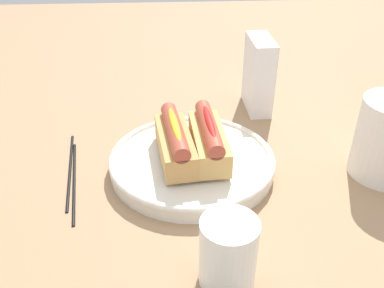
{
  "coord_description": "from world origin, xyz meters",
  "views": [
    {
      "loc": [
        0.55,
        -0.05,
        0.4
      ],
      "look_at": [
        -0.01,
        -0.01,
        0.05
      ],
      "focal_mm": 38.6,
      "sensor_mm": 36.0,
      "label": 1
    }
  ],
  "objects": [
    {
      "name": "ground_plane",
      "position": [
        0.0,
        0.0,
        0.0
      ],
      "size": [
        2.4,
        2.4,
        0.0
      ],
      "primitive_type": "plane",
      "color": "#9E7A56"
    },
    {
      "name": "chopstick_near",
      "position": [
        0.01,
        -0.21,
        0.0
      ],
      "size": [
        0.22,
        0.04,
        0.01
      ],
      "primitive_type": "cylinder",
      "rotation": [
        0.0,
        1.57,
        0.16
      ],
      "color": "black",
      "rests_on": "ground_plane"
    },
    {
      "name": "serving_bowl",
      "position": [
        -0.01,
        -0.01,
        0.02
      ],
      "size": [
        0.27,
        0.27,
        0.03
      ],
      "color": "silver",
      "rests_on": "ground_plane"
    },
    {
      "name": "hotdog_front",
      "position": [
        -0.01,
        -0.04,
        0.06
      ],
      "size": [
        0.15,
        0.07,
        0.06
      ],
      "color": "tan",
      "rests_on": "serving_bowl"
    },
    {
      "name": "hotdog_back",
      "position": [
        -0.02,
        0.01,
        0.06
      ],
      "size": [
        0.15,
        0.06,
        0.06
      ],
      "color": "tan",
      "rests_on": "serving_bowl"
    },
    {
      "name": "chopstick_far",
      "position": [
        -0.02,
        -0.22,
        0.0
      ],
      "size": [
        0.22,
        0.04,
        0.01
      ],
      "primitive_type": "cylinder",
      "rotation": [
        0.0,
        1.57,
        0.14
      ],
      "color": "black",
      "rests_on": "ground_plane"
    },
    {
      "name": "napkin_box",
      "position": [
        -0.23,
        0.14,
        0.07
      ],
      "size": [
        0.11,
        0.05,
        0.15
      ],
      "primitive_type": "cube",
      "rotation": [
        0.0,
        0.0,
        0.01
      ],
      "color": "white",
      "rests_on": "ground_plane"
    },
    {
      "name": "water_glass",
      "position": [
        0.22,
        0.01,
        0.04
      ],
      "size": [
        0.07,
        0.07,
        0.09
      ],
      "color": "white",
      "rests_on": "ground_plane"
    }
  ]
}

